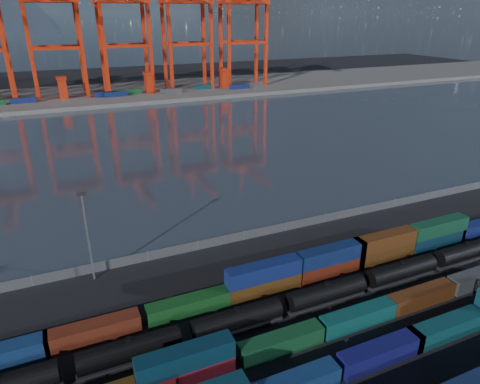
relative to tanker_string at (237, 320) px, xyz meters
name	(u,v)px	position (x,y,z in m)	size (l,w,h in m)	color
ground	(320,322)	(12.31, -3.29, -2.17)	(700.00, 700.00, 0.00)	black
harbor_water	(155,144)	(12.31, 101.71, -2.16)	(700.00, 700.00, 0.00)	#303A46
far_quay	(111,94)	(12.31, 206.71, -1.17)	(700.00, 70.00, 2.00)	#514F4C
container_row_south	(309,375)	(3.96, -13.13, 0.03)	(140.12, 2.62, 5.59)	#3E4043
container_row_mid	(322,328)	(10.64, -6.00, -0.57)	(142.47, 2.54, 5.41)	#3C3F41
container_row_north	(335,263)	(22.16, 6.83, 0.01)	(142.90, 2.66, 5.67)	navy
tanker_string	(237,320)	(0.00, 0.00, 0.00)	(138.05, 3.02, 4.32)	black
waterfront_fence	(244,236)	(12.31, 24.71, -1.16)	(160.12, 0.12, 2.20)	#595B5E
yard_light_mast	(87,232)	(-17.69, 22.71, 7.13)	(1.60, 0.40, 16.60)	slate
gantry_cranes	(88,12)	(4.81, 199.82, 41.47)	(202.38, 52.56, 71.18)	red
quay_containers	(93,96)	(1.31, 192.17, 1.13)	(172.58, 10.99, 2.60)	navy
straddle_carriers	(107,84)	(9.81, 196.71, 5.65)	(140.00, 7.00, 11.10)	red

